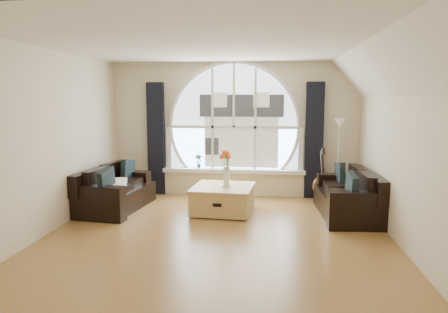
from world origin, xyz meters
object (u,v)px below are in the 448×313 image
coffee_chest (223,198)px  floor_lamp (338,160)px  guitar (322,175)px  potted_plant (199,161)px  vase_flowers (227,164)px  sofa_left (116,187)px  sofa_right (348,193)px

coffee_chest → floor_lamp: 2.42m
guitar → potted_plant: 2.48m
guitar → potted_plant: bearing=149.1°
floor_lamp → potted_plant: bearing=174.6°
vase_flowers → potted_plant: (-0.71, 1.29, -0.15)m
sofa_left → guitar: size_ratio=1.57×
floor_lamp → sofa_left: bearing=-165.5°
sofa_right → coffee_chest: 2.13m
coffee_chest → vase_flowers: (0.06, 0.01, 0.60)m
sofa_left → vase_flowers: 2.05m
sofa_right → potted_plant: (-2.78, 1.32, 0.30)m
guitar → floor_lamp: bearing=-1.5°
coffee_chest → guitar: (1.80, 0.92, 0.28)m
vase_flowers → guitar: size_ratio=0.66×
sofa_left → guitar: bearing=21.1°
sofa_left → coffee_chest: sofa_left is taller
sofa_left → potted_plant: potted_plant is taller
sofa_left → floor_lamp: floor_lamp is taller
coffee_chest → sofa_right: bearing=4.0°
vase_flowers → guitar: (1.73, 0.91, -0.32)m
vase_flowers → sofa_left: bearing=-179.5°
sofa_right → guitar: 1.00m
potted_plant → guitar: bearing=-8.8°
coffee_chest → sofa_left: bearing=-175.2°
floor_lamp → potted_plant: size_ratio=5.39×
sofa_right → coffee_chest: sofa_right is taller
sofa_right → vase_flowers: size_ratio=2.45×
guitar → vase_flowers: bearing=-174.3°
floor_lamp → vase_flowers: bearing=-153.3°
vase_flowers → guitar: vase_flowers is taller
floor_lamp → sofa_right: bearing=-89.4°
sofa_left → sofa_right: (4.06, -0.01, 0.00)m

